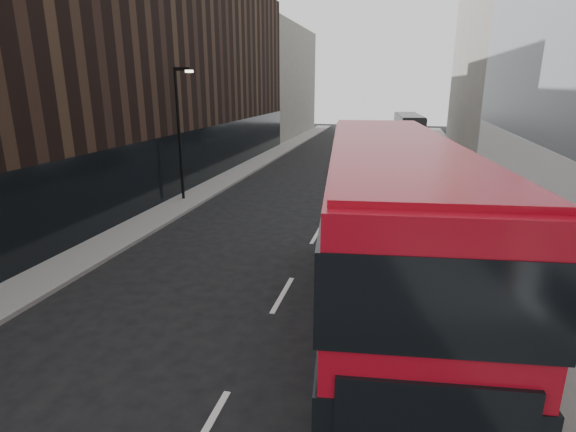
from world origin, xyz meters
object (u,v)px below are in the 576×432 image
Objects in this scene: red_bus at (387,230)px; car_a at (371,196)px; car_c at (370,170)px; grey_bus at (408,129)px; street_lamp at (180,125)px; car_b at (369,191)px.

red_bus is 3.09× the size of car_a.
red_bus is 2.33× the size of car_c.
car_a is (-2.14, -26.40, -1.04)m from grey_bus.
grey_bus is at bearing 65.59° from street_lamp.
grey_bus is at bearing 84.41° from car_c.
street_lamp reaches higher than car_b.
car_b is at bearing 93.88° from car_a.
street_lamp is 16.07m from red_bus.
car_c is at bearing -102.91° from grey_bus.
grey_bus is 2.76× the size of car_b.
car_c is (-0.49, 6.77, 0.09)m from car_a.
car_b is at bearing -84.66° from car_c.
car_c reaches higher than car_b.
street_lamp is at bearing -179.01° from car_a.
grey_bus is at bearing 83.60° from car_b.
red_bus is 19.12m from car_c.
street_lamp is at bearing -119.69° from grey_bus.
grey_bus is (1.07, 38.58, -1.06)m from red_bus.
street_lamp reaches higher than red_bus.
car_b is (10.04, 2.20, -3.57)m from street_lamp.
red_bus reaches higher than grey_bus.
car_c is (9.73, 7.59, -3.39)m from street_lamp.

